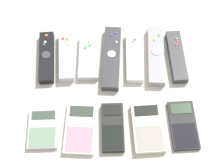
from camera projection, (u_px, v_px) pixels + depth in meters
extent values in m
plane|color=beige|center=(112.00, 97.00, 1.07)|extent=(3.00, 3.00, 0.00)
cube|color=black|center=(47.00, 57.00, 1.12)|extent=(0.05, 0.17, 0.02)
cylinder|color=#38383D|center=(46.00, 55.00, 1.11)|extent=(0.03, 0.03, 0.00)
cylinder|color=red|center=(47.00, 36.00, 1.14)|extent=(0.01, 0.01, 0.00)
cylinder|color=yellow|center=(46.00, 35.00, 1.15)|extent=(0.01, 0.01, 0.00)
cylinder|color=green|center=(44.00, 44.00, 1.13)|extent=(0.01, 0.01, 0.00)
cylinder|color=silver|center=(45.00, 42.00, 1.13)|extent=(0.01, 0.01, 0.00)
cube|color=#B7B7BC|center=(66.00, 56.00, 1.12)|extent=(0.05, 0.17, 0.02)
cylinder|color=silver|center=(66.00, 59.00, 1.10)|extent=(0.03, 0.03, 0.00)
cylinder|color=yellow|center=(68.00, 44.00, 1.13)|extent=(0.01, 0.01, 0.00)
cylinder|color=orange|center=(67.00, 39.00, 1.14)|extent=(0.01, 0.01, 0.00)
cylinder|color=silver|center=(64.00, 41.00, 1.13)|extent=(0.01, 0.01, 0.00)
cylinder|color=red|center=(63.00, 39.00, 1.14)|extent=(0.01, 0.01, 0.00)
cube|color=#B7B7BC|center=(89.00, 57.00, 1.12)|extent=(0.06, 0.15, 0.02)
cylinder|color=green|center=(90.00, 45.00, 1.13)|extent=(0.01, 0.01, 0.00)
cylinder|color=orange|center=(89.00, 42.00, 1.14)|extent=(0.01, 0.01, 0.00)
cylinder|color=green|center=(85.00, 48.00, 1.13)|extent=(0.01, 0.01, 0.00)
cylinder|color=silver|center=(87.00, 46.00, 1.13)|extent=(0.01, 0.01, 0.00)
cube|color=#333338|center=(113.00, 58.00, 1.12)|extent=(0.06, 0.22, 0.02)
cylinder|color=silver|center=(113.00, 54.00, 1.11)|extent=(0.02, 0.02, 0.00)
cylinder|color=silver|center=(117.00, 42.00, 1.13)|extent=(0.01, 0.01, 0.00)
cylinder|color=blue|center=(116.00, 33.00, 1.15)|extent=(0.01, 0.01, 0.00)
cylinder|color=blue|center=(111.00, 35.00, 1.15)|extent=(0.01, 0.01, 0.00)
cube|color=white|center=(134.00, 58.00, 1.12)|extent=(0.05, 0.17, 0.02)
cylinder|color=blue|center=(135.00, 39.00, 1.14)|extent=(0.01, 0.01, 0.00)
cylinder|color=green|center=(133.00, 42.00, 1.14)|extent=(0.01, 0.01, 0.00)
cube|color=gray|center=(156.00, 56.00, 1.12)|extent=(0.06, 0.20, 0.02)
cylinder|color=#99999E|center=(156.00, 51.00, 1.12)|extent=(0.03, 0.03, 0.00)
cylinder|color=orange|center=(154.00, 39.00, 1.14)|extent=(0.01, 0.01, 0.00)
cylinder|color=green|center=(159.00, 35.00, 1.15)|extent=(0.01, 0.01, 0.00)
cube|color=#333338|center=(176.00, 57.00, 1.12)|extent=(0.05, 0.18, 0.02)
cylinder|color=red|center=(176.00, 44.00, 1.13)|extent=(0.01, 0.01, 0.00)
cylinder|color=green|center=(177.00, 39.00, 1.14)|extent=(0.01, 0.01, 0.00)
cylinder|color=red|center=(178.00, 42.00, 1.14)|extent=(0.01, 0.01, 0.00)
cube|color=#B2B2B7|center=(43.00, 129.00, 1.01)|extent=(0.08, 0.11, 0.01)
cube|color=#38473D|center=(43.00, 115.00, 1.03)|extent=(0.06, 0.03, 0.00)
cube|color=slate|center=(42.00, 137.00, 1.00)|extent=(0.07, 0.06, 0.00)
cube|color=silver|center=(80.00, 129.00, 1.01)|extent=(0.09, 0.15, 0.01)
cube|color=#333D33|center=(82.00, 111.00, 1.03)|extent=(0.07, 0.04, 0.00)
cube|color=#AE7D97|center=(79.00, 139.00, 0.99)|extent=(0.08, 0.08, 0.00)
cube|color=black|center=(114.00, 127.00, 1.02)|extent=(0.06, 0.14, 0.02)
cube|color=black|center=(114.00, 110.00, 1.03)|extent=(0.05, 0.03, 0.00)
cube|color=black|center=(115.00, 137.00, 0.99)|extent=(0.05, 0.07, 0.00)
cube|color=beige|center=(148.00, 128.00, 1.01)|extent=(0.09, 0.15, 0.02)
cube|color=black|center=(146.00, 111.00, 1.03)|extent=(0.07, 0.03, 0.00)
cube|color=gray|center=(150.00, 138.00, 0.99)|extent=(0.08, 0.07, 0.00)
cube|color=black|center=(183.00, 125.00, 1.02)|extent=(0.08, 0.14, 0.01)
cube|color=#2D422D|center=(181.00, 108.00, 1.04)|extent=(0.06, 0.03, 0.00)
cube|color=black|center=(185.00, 136.00, 1.00)|extent=(0.07, 0.07, 0.00)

